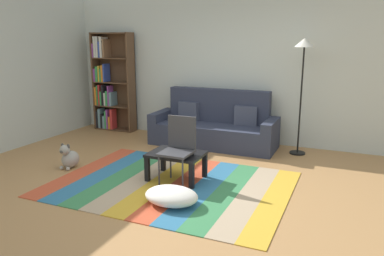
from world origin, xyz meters
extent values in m
plane|color=#B27F4C|center=(0.00, 0.00, 0.00)|extent=(14.00, 14.00, 0.00)
cube|color=silver|center=(0.00, 2.55, 1.35)|extent=(6.80, 0.10, 2.70)
cube|color=silver|center=(-3.40, 0.75, 1.35)|extent=(0.10, 5.50, 2.70)
cube|color=#C64C2D|center=(-1.45, -0.03, 0.01)|extent=(0.31, 2.26, 0.01)
cube|color=teal|center=(-1.14, -0.03, 0.01)|extent=(0.31, 2.26, 0.01)
cube|color=#387F4C|center=(-0.84, -0.03, 0.01)|extent=(0.31, 2.26, 0.01)
cube|color=tan|center=(-0.53, -0.03, 0.01)|extent=(0.31, 2.26, 0.01)
cube|color=gold|center=(-0.22, -0.03, 0.01)|extent=(0.31, 2.26, 0.01)
cube|color=#C64C2D|center=(0.09, -0.03, 0.01)|extent=(0.31, 2.26, 0.01)
cube|color=teal|center=(0.40, -0.03, 0.01)|extent=(0.31, 2.26, 0.01)
cube|color=#387F4C|center=(0.70, -0.03, 0.01)|extent=(0.31, 2.26, 0.01)
cube|color=tan|center=(1.01, -0.03, 0.01)|extent=(0.31, 2.26, 0.01)
cube|color=gold|center=(1.32, -0.03, 0.01)|extent=(0.31, 2.26, 0.01)
cube|color=#2D3347|center=(-0.21, 1.95, 0.20)|extent=(1.90, 0.80, 0.40)
cube|color=#2D3347|center=(-0.21, 2.25, 0.70)|extent=(1.90, 0.20, 0.60)
cube|color=#2D3347|center=(-1.25, 1.95, 0.28)|extent=(0.18, 0.80, 0.56)
cube|color=#2D3347|center=(0.83, 1.95, 0.28)|extent=(0.18, 0.80, 0.56)
cube|color=#42475B|center=(-0.76, 2.13, 0.56)|extent=(0.42, 0.19, 0.36)
cube|color=#42475B|center=(0.34, 2.13, 0.56)|extent=(0.42, 0.19, 0.36)
cube|color=brown|center=(-2.98, 2.30, 1.01)|extent=(0.04, 0.28, 2.02)
cube|color=brown|center=(-2.12, 2.30, 1.01)|extent=(0.04, 0.28, 2.02)
cube|color=brown|center=(-2.55, 2.43, 1.01)|extent=(0.90, 0.01, 2.02)
cube|color=brown|center=(-2.55, 2.30, 0.02)|extent=(0.86, 0.28, 0.02)
cube|color=brown|center=(-2.55, 2.30, 0.51)|extent=(0.86, 0.28, 0.02)
cube|color=brown|center=(-2.55, 2.30, 1.01)|extent=(0.86, 0.28, 0.02)
cube|color=brown|center=(-2.55, 2.30, 1.51)|extent=(0.86, 0.28, 0.02)
cube|color=brown|center=(-2.55, 2.30, 2.01)|extent=(0.86, 0.28, 0.02)
cube|color=black|center=(-2.94, 2.28, 0.20)|extent=(0.05, 0.21, 0.35)
cube|color=#668C99|center=(-2.88, 2.27, 0.23)|extent=(0.05, 0.20, 0.41)
cube|color=black|center=(-2.83, 2.27, 0.18)|extent=(0.04, 0.19, 0.31)
cube|color=#668C99|center=(-2.77, 2.27, 0.16)|extent=(0.05, 0.21, 0.27)
cube|color=green|center=(-2.73, 2.30, 0.22)|extent=(0.04, 0.25, 0.38)
cube|color=purple|center=(-2.68, 2.25, 0.23)|extent=(0.04, 0.16, 0.41)
cube|color=orange|center=(-2.63, 2.29, 0.16)|extent=(0.05, 0.25, 0.27)
cube|color=red|center=(-2.58, 2.26, 0.24)|extent=(0.05, 0.18, 0.43)
cube|color=orange|center=(-2.95, 2.28, 0.71)|extent=(0.04, 0.21, 0.38)
cube|color=green|center=(-2.90, 2.29, 0.73)|extent=(0.03, 0.23, 0.42)
cube|color=red|center=(-2.86, 2.25, 0.74)|extent=(0.03, 0.16, 0.43)
cube|color=green|center=(-2.82, 2.27, 0.67)|extent=(0.04, 0.21, 0.29)
cube|color=black|center=(-2.77, 2.30, 0.74)|extent=(0.05, 0.26, 0.43)
cube|color=silver|center=(-2.72, 2.30, 0.66)|extent=(0.04, 0.26, 0.27)
cube|color=green|center=(-2.67, 2.29, 0.68)|extent=(0.05, 0.23, 0.31)
cube|color=purple|center=(-2.62, 2.26, 0.73)|extent=(0.03, 0.18, 0.42)
cube|color=#668C99|center=(-2.57, 2.28, 0.67)|extent=(0.05, 0.23, 0.29)
cube|color=purple|center=(-2.94, 2.25, 1.16)|extent=(0.05, 0.16, 0.27)
cube|color=green|center=(-2.89, 2.26, 1.18)|extent=(0.05, 0.18, 0.31)
cube|color=gold|center=(-2.83, 2.28, 1.19)|extent=(0.04, 0.22, 0.33)
cube|color=green|center=(-2.79, 2.27, 1.16)|extent=(0.03, 0.21, 0.27)
cube|color=orange|center=(-2.75, 2.27, 1.19)|extent=(0.05, 0.20, 0.34)
cube|color=#334CB2|center=(-2.71, 2.28, 1.21)|extent=(0.03, 0.22, 0.37)
cube|color=purple|center=(-2.95, 2.26, 1.66)|extent=(0.03, 0.19, 0.28)
cube|color=silver|center=(-2.90, 2.26, 1.73)|extent=(0.05, 0.18, 0.42)
cube|color=silver|center=(-2.84, 2.27, 1.73)|extent=(0.05, 0.19, 0.42)
cube|color=#334CB2|center=(-2.79, 2.27, 1.68)|extent=(0.03, 0.20, 0.32)
cube|color=silver|center=(-2.75, 2.29, 1.73)|extent=(0.05, 0.23, 0.41)
cube|color=#8C6647|center=(-2.69, 2.30, 1.70)|extent=(0.04, 0.26, 0.37)
cube|color=black|center=(-0.08, 0.16, 0.37)|extent=(0.74, 0.54, 0.04)
cube|color=black|center=(-0.41, -0.07, 0.18)|extent=(0.06, 0.06, 0.34)
cube|color=black|center=(0.25, -0.07, 0.18)|extent=(0.06, 0.06, 0.34)
cube|color=black|center=(-0.41, 0.39, 0.18)|extent=(0.06, 0.06, 0.34)
cube|color=black|center=(0.25, 0.39, 0.18)|extent=(0.06, 0.06, 0.34)
ellipsoid|color=white|center=(0.23, -0.60, 0.11)|extent=(0.65, 0.49, 0.20)
ellipsoid|color=#9E998E|center=(-1.76, -0.02, 0.13)|extent=(0.22, 0.30, 0.26)
sphere|color=#9E998E|center=(-1.76, -0.13, 0.30)|extent=(0.15, 0.15, 0.15)
ellipsoid|color=#474440|center=(-1.76, -0.19, 0.29)|extent=(0.06, 0.07, 0.05)
ellipsoid|color=#474440|center=(-1.81, -0.11, 0.36)|extent=(0.05, 0.04, 0.08)
ellipsoid|color=#474440|center=(-1.71, -0.11, 0.36)|extent=(0.05, 0.04, 0.08)
sphere|color=#9E998E|center=(-1.82, -0.16, 0.03)|extent=(0.06, 0.06, 0.06)
sphere|color=#9E998E|center=(-1.70, -0.16, 0.03)|extent=(0.06, 0.06, 0.06)
cylinder|color=black|center=(1.28, 2.07, 0.01)|extent=(0.26, 0.26, 0.02)
cylinder|color=black|center=(1.28, 2.07, 0.90)|extent=(0.03, 0.03, 1.75)
cone|color=white|center=(1.28, 2.07, 1.84)|extent=(0.32, 0.32, 0.14)
cube|color=black|center=(-0.15, 0.19, 0.39)|extent=(0.05, 0.15, 0.02)
cube|color=#38383D|center=(0.00, 0.00, 0.44)|extent=(0.40, 0.40, 0.03)
cube|color=#38383D|center=(0.00, 0.18, 0.68)|extent=(0.40, 0.03, 0.44)
cylinder|color=#38383D|center=(-0.17, -0.17, 0.21)|extent=(0.02, 0.02, 0.42)
cylinder|color=#38383D|center=(0.17, -0.17, 0.21)|extent=(0.02, 0.02, 0.42)
cylinder|color=#38383D|center=(-0.17, 0.17, 0.21)|extent=(0.02, 0.02, 0.42)
cylinder|color=#38383D|center=(0.17, 0.17, 0.21)|extent=(0.02, 0.02, 0.42)
camera|label=1|loc=(2.09, -4.29, 1.90)|focal=35.47mm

